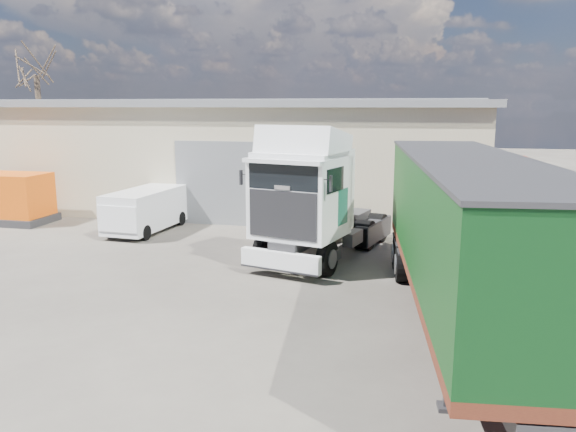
% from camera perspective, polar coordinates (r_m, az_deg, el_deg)
% --- Properties ---
extents(ground, '(120.00, 120.00, 0.00)m').
position_cam_1_polar(ground, '(14.87, -12.72, -9.05)').
color(ground, '#2C2824').
rests_on(ground, ground).
extents(warehouse, '(30.60, 12.60, 5.42)m').
position_cam_1_polar(warehouse, '(31.12, -10.14, 6.54)').
color(warehouse, '#B4AB8B').
rests_on(warehouse, ground).
extents(bare_tree, '(4.00, 4.00, 9.60)m').
position_cam_1_polar(bare_tree, '(40.66, -24.31, 14.21)').
color(bare_tree, '#382B21').
rests_on(bare_tree, ground).
extents(tractor_unit, '(4.12, 7.06, 4.50)m').
position_cam_1_polar(tractor_unit, '(18.23, 2.45, 1.12)').
color(tractor_unit, black).
rests_on(tractor_unit, ground).
extents(box_trailer, '(3.82, 12.09, 3.95)m').
position_cam_1_polar(box_trailer, '(13.33, 17.57, -0.87)').
color(box_trailer, '#2D2D30').
rests_on(box_trailer, ground).
extents(panel_van, '(1.97, 4.29, 1.71)m').
position_cam_1_polar(panel_van, '(23.47, -14.41, 0.53)').
color(panel_van, black).
rests_on(panel_van, ground).
extents(orange_skip, '(3.49, 2.19, 2.17)m').
position_cam_1_polar(orange_skip, '(27.47, -26.39, 1.35)').
color(orange_skip, '#2D2D30').
rests_on(orange_skip, ground).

